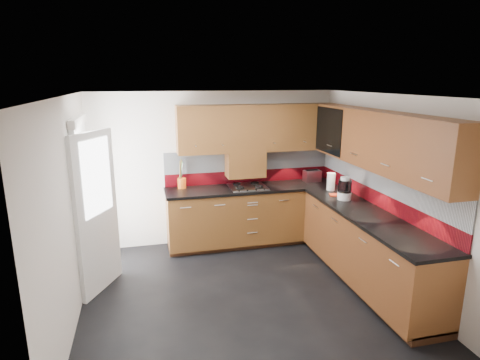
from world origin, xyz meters
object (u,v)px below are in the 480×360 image
object	(u,v)px
toaster	(312,176)
food_processor	(345,189)
utensil_pot	(182,182)
gas_hob	(248,187)

from	to	relation	value
toaster	food_processor	bearing A→B (deg)	-88.57
utensil_pot	food_processor	size ratio (longest dim) A/B	1.42
gas_hob	toaster	world-z (taller)	toaster
utensil_pot	food_processor	bearing A→B (deg)	-27.95
gas_hob	utensil_pot	distance (m)	1.02
gas_hob	toaster	size ratio (longest dim) A/B	2.01
food_processor	utensil_pot	bearing A→B (deg)	152.05
gas_hob	utensil_pot	xyz separation A→B (m)	(-1.00, 0.21, 0.08)
gas_hob	toaster	bearing A→B (deg)	5.93
gas_hob	food_processor	size ratio (longest dim) A/B	1.76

